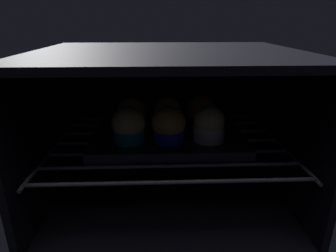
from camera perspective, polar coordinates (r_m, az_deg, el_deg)
The scene contains 9 objects.
oven_cavity at distance 73.91cm, azimuth -0.10°, elevation 0.63°, with size 59.00×47.00×37.00cm.
oven_rack at distance 71.21cm, azimuth 0.03°, elevation -3.09°, with size 54.80×42.00×0.80cm.
baking_tray at distance 71.69cm, azimuth -0.00°, elevation -1.98°, with size 35.48×26.52×2.20cm.
muffin_row0_col0 at distance 66.63cm, azimuth -7.78°, elevation -0.08°, with size 7.71×7.71×8.28cm.
muffin_row0_col1 at distance 66.24cm, azimuth 0.06°, elevation 0.08°, with size 7.86×7.86×8.54cm.
muffin_row0_col2 at distance 67.27cm, azimuth 8.08°, elevation 0.25°, with size 7.16×7.16×8.30cm.
muffin_row1_col0 at distance 75.04cm, azimuth -7.12°, elevation 2.22°, with size 7.71×7.71×8.11cm.
muffin_row1_col1 at distance 74.68cm, azimuth 0.06°, elevation 2.36°, with size 7.16×7.16×8.19cm.
muffin_row1_col2 at distance 75.46cm, azimuth 6.58°, elevation 2.53°, with size 7.70×7.70×8.49cm.
Camera 1 is at (-2.69, -43.33, 41.80)cm, focal length 30.88 mm.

